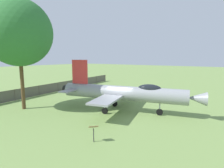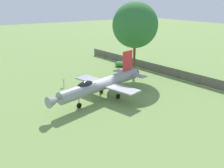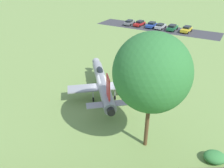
# 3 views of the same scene
# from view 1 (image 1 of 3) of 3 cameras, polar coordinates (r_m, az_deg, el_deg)

# --- Properties ---
(ground_plane) EXTENTS (200.00, 200.00, 0.00)m
(ground_plane) POSITION_cam_1_polar(r_m,az_deg,el_deg) (18.51, 3.02, -8.49)
(ground_plane) COLOR #75934C
(display_jet) EXTENTS (14.14, 9.24, 5.10)m
(display_jet) POSITION_cam_1_polar(r_m,az_deg,el_deg) (17.95, 4.09, -2.75)
(display_jet) COLOR gray
(display_jet) RESTS_ON ground_plane
(shade_tree) EXTENTS (6.75, 6.49, 11.11)m
(shade_tree) POSITION_cam_1_polar(r_m,az_deg,el_deg) (20.87, -27.24, 14.09)
(shade_tree) COLOR brown
(shade_tree) RESTS_ON ground_plane
(perimeter_fence) EXTENTS (3.67, 39.52, 1.45)m
(perimeter_fence) POSITION_cam_1_polar(r_m,az_deg,el_deg) (26.59, -24.96, -2.34)
(perimeter_fence) COLOR #4C4238
(perimeter_fence) RESTS_ON ground_plane
(shrub_by_tree) EXTENTS (1.85, 1.81, 0.91)m
(shrub_by_tree) POSITION_cam_1_polar(r_m,az_deg,el_deg) (29.76, -21.03, -1.66)
(shrub_by_tree) COLOR #2D7033
(shrub_by_tree) RESTS_ON ground_plane
(info_plaque) EXTENTS (0.70, 0.71, 1.14)m
(info_plaque) POSITION_cam_1_polar(r_m,az_deg,el_deg) (11.94, -5.80, -13.90)
(info_plaque) COLOR #333333
(info_plaque) RESTS_ON ground_plane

